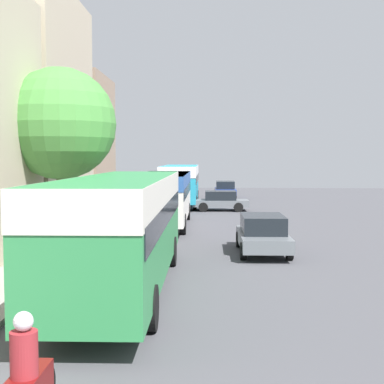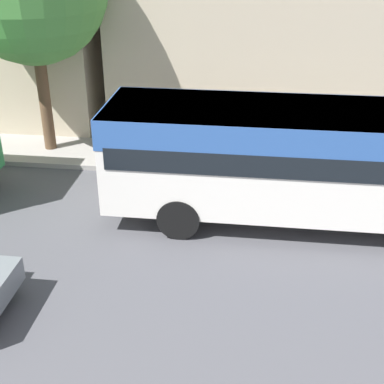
# 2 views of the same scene
# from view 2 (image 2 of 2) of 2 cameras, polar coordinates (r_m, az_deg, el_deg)

# --- Properties ---
(bus_following) EXTENTS (2.64, 9.70, 2.84)m
(bus_following) POSITION_cam_2_polar(r_m,az_deg,el_deg) (12.79, 12.71, 4.31)
(bus_following) COLOR silver
(bus_following) RESTS_ON ground_plane
(pedestrian_near_curb) EXTENTS (0.42, 0.42, 1.58)m
(pedestrian_near_curb) POSITION_cam_2_polar(r_m,az_deg,el_deg) (15.66, -2.97, 5.66)
(pedestrian_near_curb) COLOR #232838
(pedestrian_near_curb) RESTS_ON sidewalk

